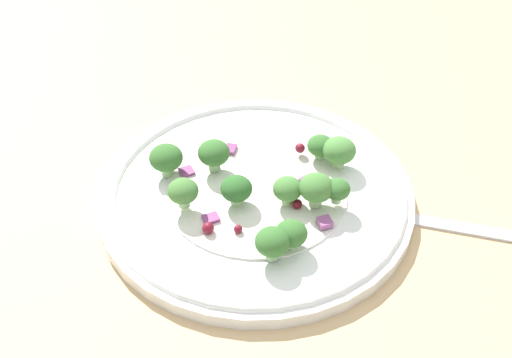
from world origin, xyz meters
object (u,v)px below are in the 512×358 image
at_px(fork, 463,227).
at_px(plate, 256,195).
at_px(broccoli_floret_1, 320,146).
at_px(broccoli_floret_0, 316,188).
at_px(broccoli_floret_2, 291,234).

bearing_deg(fork, plate, -175.49).
height_order(broccoli_floret_1, fork, broccoli_floret_1).
height_order(plate, broccoli_floret_0, broccoli_floret_0).
height_order(broccoli_floret_0, broccoli_floret_2, broccoli_floret_0).
xyz_separation_m(broccoli_floret_1, fork, (0.13, -0.04, -0.02)).
bearing_deg(fork, broccoli_floret_0, -171.52).
bearing_deg(broccoli_floret_1, fork, -18.25).
relative_size(plate, broccoli_floret_0, 9.22).
relative_size(plate, fork, 1.46).
xyz_separation_m(broccoli_floret_2, fork, (0.13, 0.07, -0.03)).
bearing_deg(broccoli_floret_0, plate, 175.15).
relative_size(broccoli_floret_1, broccoli_floret_2, 0.93).
bearing_deg(broccoli_floret_0, broccoli_floret_2, -99.85).
xyz_separation_m(broccoli_floret_0, broccoli_floret_1, (-0.01, 0.06, -0.01)).
relative_size(broccoli_floret_1, fork, 0.13).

